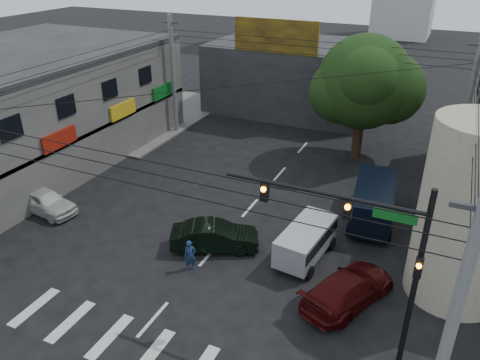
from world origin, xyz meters
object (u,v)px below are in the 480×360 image
Objects in this scene: street_tree at (364,82)px; maroon_sedan at (349,288)px; white_compact at (45,201)px; navy_van at (373,203)px; utility_pole_far_right at (466,112)px; utility_pole_far_left at (173,76)px; traffic_gantry at (369,242)px; traffic_officer at (190,256)px; dark_sedan at (215,236)px; utility_pole_near_right at (447,344)px; silver_minivan at (306,243)px.

street_tree reaches higher than maroon_sedan.
navy_van reaches higher than white_compact.
navy_van is at bearing -117.31° from utility_pole_far_right.
maroon_sedan is at bearing -39.77° from utility_pole_far_left.
utility_pole_far_right reaches higher than street_tree.
street_tree reaches higher than white_compact.
white_compact is 0.76× the size of navy_van.
maroon_sedan is (3.01, -15.58, -4.76)m from street_tree.
traffic_gantry is 1.69× the size of white_compact.
traffic_gantry is 1.28× the size of navy_van.
street_tree is at bearing 33.95° from traffic_officer.
utility_pole_far_right is 1.99× the size of dark_sedan.
utility_pole_near_right is at bearing -100.07° from white_compact.
utility_pole_far_right is at bearing -19.83° from silver_minivan.
utility_pole_far_left reaches higher than street_tree.
maroon_sedan is 3.40× the size of traffic_officer.
navy_van reaches higher than dark_sedan.
dark_sedan is (-10.49, -13.45, -3.88)m from utility_pole_far_right.
silver_minivan is at bearing -17.17° from maroon_sedan.
street_tree is 17.62m from traffic_officer.
street_tree reaches higher than silver_minivan.
traffic_gantry is 17.21m from utility_pole_far_right.
navy_van is (2.68, -8.40, -4.39)m from street_tree.
silver_minivan is at bearing -7.40° from traffic_officer.
utility_pole_far_right reaches higher than maroon_sedan.
navy_van is (2.29, 4.90, 0.22)m from silver_minivan.
traffic_gantry is at bearing -42.86° from utility_pole_far_left.
utility_pole_far_right reaches higher than dark_sedan.
dark_sedan is 2.97× the size of traffic_officer.
traffic_gantry is 0.78× the size of utility_pole_far_right.
white_compact is at bearing 104.12° from silver_minivan.
maroon_sedan is 7.19m from navy_van.
utility_pole_near_right reaches higher than dark_sedan.
silver_minivan is at bearing 126.17° from traffic_gantry.
silver_minivan reaches higher than traffic_officer.
utility_pole_far_right is 5.91× the size of traffic_officer.
silver_minivan is 5.61m from traffic_officer.
silver_minivan reaches higher than white_compact.
traffic_gantry is 7.05m from silver_minivan.
navy_van is at bearing -61.75° from white_compact.
white_compact is 18.50m from navy_van.
utility_pole_near_right reaches higher than white_compact.
white_compact is 17.51m from maroon_sedan.
traffic_gantry is at bearing -52.47° from traffic_officer.
maroon_sedan is 7.32m from traffic_officer.
dark_sedan is 1.08× the size of white_compact.
traffic_gantry is at bearing -78.01° from street_tree.
traffic_officer reaches higher than dark_sedan.
utility_pole_near_right is 1.64× the size of navy_van.
utility_pole_far_right is at bearing 90.00° from utility_pole_near_right.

